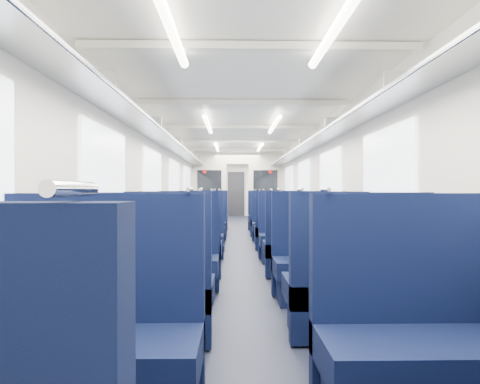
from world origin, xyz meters
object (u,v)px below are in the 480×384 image
seat_4 (143,295)px  seat_9 (304,249)px  seat_10 (191,240)px  seat_8 (181,251)px  seat_15 (276,226)px  seat_14 (202,226)px  seat_18 (209,219)px  seat_5 (354,292)px  seat_13 (282,231)px  seat_16 (205,222)px  seat_12 (197,232)px  seat_19 (267,219)px  seat_7 (323,266)px  seat_6 (170,264)px  seat_3 (420,348)px  seat_2 (99,347)px  seat_17 (271,222)px  end_door (236,194)px  bulkhead (237,188)px  seat_11 (291,239)px

seat_4 → seat_9: size_ratio=1.00×
seat_9 → seat_10: same height
seat_8 → seat_15: (1.66, 3.52, 0.00)m
seat_14 → seat_18: size_ratio=1.00×
seat_4 → seat_5: size_ratio=1.00×
seat_13 → seat_15: size_ratio=1.00×
seat_4 → seat_16: size_ratio=1.00×
seat_12 → seat_15: 2.07m
seat_9 → seat_18: size_ratio=1.00×
seat_4 → seat_5: same height
seat_18 → seat_19: (1.66, -0.02, 0.00)m
seat_7 → seat_6: bearing=174.8°
seat_3 → seat_5: bearing=90.0°
seat_2 → seat_14: size_ratio=1.00×
seat_9 → seat_16: same height
seat_16 → seat_17: (1.66, -0.03, 0.00)m
seat_13 → seat_18: size_ratio=1.00×
seat_3 → seat_16: same height
seat_9 → seat_14: size_ratio=1.00×
end_door → seat_14: 9.15m
seat_13 → seat_17: size_ratio=1.00×
seat_14 → seat_15: (1.66, -0.10, 0.00)m
bulkhead → seat_3: size_ratio=2.34×
seat_14 → seat_15: size_ratio=1.00×
seat_4 → seat_18: size_ratio=1.00×
seat_7 → seat_14: bearing=109.3°
seat_12 → seat_16: size_ratio=1.00×
seat_10 → seat_12: 1.11m
seat_9 → seat_17: 4.56m
bulkhead → seat_12: size_ratio=2.34×
seat_9 → seat_13: (0.00, 2.38, 0.00)m
seat_16 → seat_14: bearing=-90.0°
seat_11 → bulkhead: bearing=98.0°
seat_18 → seat_5: bearing=-78.5°
bulkhead → seat_19: (0.83, -1.18, -0.86)m
end_door → seat_3: (0.83, -16.03, -0.63)m
seat_2 → seat_7: same height
seat_6 → seat_11: size_ratio=1.00×
seat_7 → end_door: bearing=93.4°
seat_4 → seat_9: (1.66, 2.34, 0.00)m
seat_5 → seat_18: bearing=101.5°
seat_4 → seat_6: (0.00, 1.32, 0.00)m
seat_8 → seat_5: bearing=-53.0°
seat_7 → seat_12: same height
seat_19 → bulkhead: bearing=125.1°
seat_3 → seat_5: (0.00, 1.11, 0.00)m
seat_14 → seat_12: bearing=-90.0°
seat_4 → seat_16: bearing=90.0°
seat_2 → seat_13: bearing=73.9°
seat_17 → seat_18: bearing=141.3°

